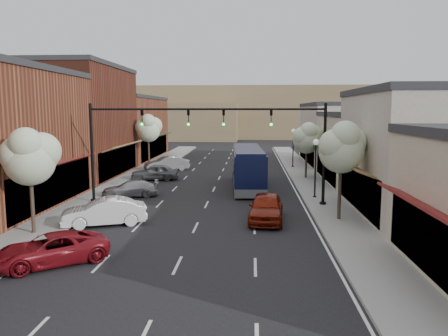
% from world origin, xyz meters
% --- Properties ---
extents(ground, '(160.00, 160.00, 0.00)m').
position_xyz_m(ground, '(0.00, 0.00, 0.00)').
color(ground, black).
rests_on(ground, ground).
extents(sidewalk_left, '(2.80, 73.00, 0.15)m').
position_xyz_m(sidewalk_left, '(-8.40, 18.50, 0.07)').
color(sidewalk_left, gray).
rests_on(sidewalk_left, ground).
extents(sidewalk_right, '(2.80, 73.00, 0.15)m').
position_xyz_m(sidewalk_right, '(8.40, 18.50, 0.07)').
color(sidewalk_right, gray).
rests_on(sidewalk_right, ground).
extents(curb_left, '(0.25, 73.00, 0.17)m').
position_xyz_m(curb_left, '(-7.00, 18.50, 0.07)').
color(curb_left, gray).
rests_on(curb_left, ground).
extents(curb_right, '(0.25, 73.00, 0.17)m').
position_xyz_m(curb_right, '(7.00, 18.50, 0.07)').
color(curb_right, gray).
rests_on(curb_right, ground).
extents(bldg_left_midfar, '(10.14, 14.10, 10.90)m').
position_xyz_m(bldg_left_midfar, '(-14.24, 20.00, 5.40)').
color(bldg_left_midfar, '#5E2A1A').
rests_on(bldg_left_midfar, ground).
extents(bldg_left_far, '(10.14, 18.10, 8.40)m').
position_xyz_m(bldg_left_far, '(-14.22, 36.00, 4.16)').
color(bldg_left_far, brown).
rests_on(bldg_left_far, ground).
extents(bldg_right_midnear, '(9.14, 12.10, 7.90)m').
position_xyz_m(bldg_right_midnear, '(13.72, 6.00, 3.91)').
color(bldg_right_midnear, '#C0B4A5').
rests_on(bldg_right_midnear, ground).
extents(bldg_right_midfar, '(9.14, 12.10, 6.40)m').
position_xyz_m(bldg_right_midfar, '(13.70, 18.00, 3.17)').
color(bldg_right_midfar, beige).
rests_on(bldg_right_midfar, ground).
extents(bldg_right_far, '(9.14, 16.10, 7.40)m').
position_xyz_m(bldg_right_far, '(13.71, 32.00, 3.66)').
color(bldg_right_far, '#C0B4A5').
rests_on(bldg_right_far, ground).
extents(hill_far, '(120.00, 30.00, 12.00)m').
position_xyz_m(hill_far, '(0.00, 90.00, 6.00)').
color(hill_far, '#7A6647').
rests_on(hill_far, ground).
extents(hill_near, '(50.00, 20.00, 8.00)m').
position_xyz_m(hill_near, '(-25.00, 78.00, 4.00)').
color(hill_near, '#7A6647').
rests_on(hill_near, ground).
extents(signal_mast_right, '(8.22, 0.46, 7.00)m').
position_xyz_m(signal_mast_right, '(5.62, 8.00, 4.62)').
color(signal_mast_right, black).
rests_on(signal_mast_right, ground).
extents(signal_mast_left, '(8.22, 0.46, 7.00)m').
position_xyz_m(signal_mast_left, '(-5.62, 8.00, 4.62)').
color(signal_mast_left, black).
rests_on(signal_mast_left, ground).
extents(tree_right_near, '(2.85, 2.65, 5.95)m').
position_xyz_m(tree_right_near, '(8.35, 3.94, 4.45)').
color(tree_right_near, '#47382B').
rests_on(tree_right_near, ground).
extents(tree_right_far, '(2.85, 2.65, 5.43)m').
position_xyz_m(tree_right_far, '(8.35, 19.94, 3.99)').
color(tree_right_far, '#47382B').
rests_on(tree_right_far, ground).
extents(tree_left_near, '(2.85, 2.65, 5.69)m').
position_xyz_m(tree_left_near, '(-8.25, -0.06, 4.22)').
color(tree_left_near, '#47382B').
rests_on(tree_left_near, ground).
extents(tree_left_far, '(2.85, 2.65, 6.13)m').
position_xyz_m(tree_left_far, '(-8.25, 25.94, 4.60)').
color(tree_left_far, '#47382B').
rests_on(tree_left_far, ground).
extents(lamp_post_near, '(0.44, 0.44, 4.44)m').
position_xyz_m(lamp_post_near, '(7.80, 10.50, 3.01)').
color(lamp_post_near, black).
rests_on(lamp_post_near, ground).
extents(lamp_post_far, '(0.44, 0.44, 4.44)m').
position_xyz_m(lamp_post_far, '(7.80, 28.00, 3.01)').
color(lamp_post_far, black).
rests_on(lamp_post_far, ground).
extents(coach_bus, '(2.99, 11.17, 3.38)m').
position_xyz_m(coach_bus, '(2.80, 15.00, 1.77)').
color(coach_bus, '#0E1438').
rests_on(coach_bus, ground).
extents(red_hatchback, '(2.29, 4.98, 1.66)m').
position_xyz_m(red_hatchback, '(4.00, 3.73, 0.83)').
color(red_hatchback, maroon).
rests_on(red_hatchback, ground).
extents(parked_car_a, '(5.10, 4.52, 1.31)m').
position_xyz_m(parked_car_a, '(-5.39, -4.18, 0.66)').
color(parked_car_a, maroon).
rests_on(parked_car_a, ground).
extents(parked_car_b, '(4.98, 3.21, 1.55)m').
position_xyz_m(parked_car_b, '(-5.26, 2.19, 0.78)').
color(parked_car_b, white).
rests_on(parked_car_b, ground).
extents(parked_car_c, '(4.52, 2.65, 1.23)m').
position_xyz_m(parked_car_c, '(-6.07, 10.48, 0.61)').
color(parked_car_c, '#A3A3A8').
rests_on(parked_car_c, ground).
extents(parked_car_d, '(4.58, 2.21, 1.51)m').
position_xyz_m(parked_car_d, '(-5.92, 18.37, 0.75)').
color(parked_car_d, '#5A5D61').
rests_on(parked_car_d, ground).
extents(parked_car_e, '(4.97, 3.72, 1.57)m').
position_xyz_m(parked_car_e, '(-6.09, 24.88, 0.78)').
color(parked_car_e, '#ABABB0').
rests_on(parked_car_e, ground).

